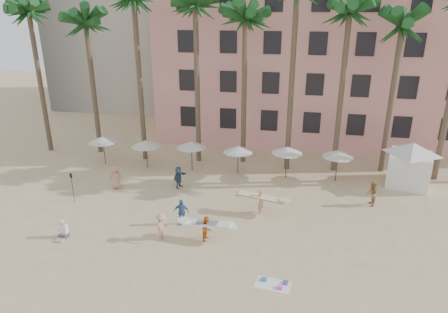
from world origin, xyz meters
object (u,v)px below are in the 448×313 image
carrier_white (207,227)px  pink_hotel (334,60)px  cabana (411,160)px  carrier_yellow (261,200)px

carrier_white → pink_hotel: bearing=70.8°
cabana → carrier_white: (-13.78, -10.67, -1.22)m
cabana → carrier_yellow: (-10.91, -6.80, -1.08)m
carrier_yellow → carrier_white: carrier_yellow is taller
pink_hotel → carrier_yellow: bearing=-105.2°
cabana → carrier_white: cabana is taller
pink_hotel → cabana: pink_hotel is taller
cabana → carrier_yellow: cabana is taller
pink_hotel → cabana: bearing=-67.2°
carrier_white → cabana: bearing=37.8°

